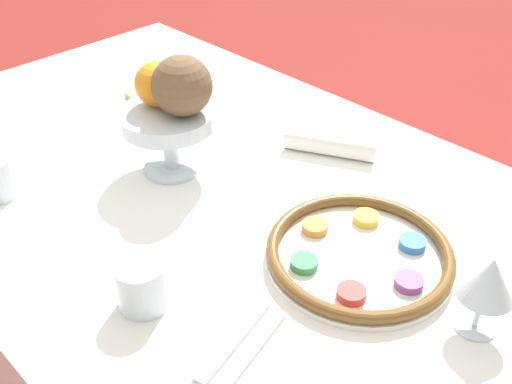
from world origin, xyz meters
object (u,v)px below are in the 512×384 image
fruit_stand (168,124)px  bread_plate (158,99)px  wine_glass (489,279)px  orange_fruit (157,84)px  coconut (180,86)px  seder_plate (359,254)px  cup_near (142,285)px  napkin_roll (330,144)px

fruit_stand → bread_plate: bearing=-32.0°
wine_glass → bread_plate: wine_glass is taller
wine_glass → fruit_stand: same height
orange_fruit → bread_plate: 0.31m
bread_plate → wine_glass: bearing=173.2°
coconut → bread_plate: 0.35m
seder_plate → bread_plate: seder_plate is taller
bread_plate → cup_near: bearing=140.8°
wine_glass → coconut: (0.58, 0.04, 0.09)m
seder_plate → fruit_stand: size_ratio=1.65×
coconut → cup_near: size_ratio=1.44×
fruit_stand → orange_fruit: (0.03, -0.01, 0.07)m
seder_plate → bread_plate: 0.67m
seder_plate → orange_fruit: bearing=5.0°
fruit_stand → bread_plate: size_ratio=1.11×
wine_glass → orange_fruit: size_ratio=1.54×
seder_plate → cup_near: 0.34m
seder_plate → coconut: size_ratio=2.71×
fruit_stand → orange_fruit: bearing=-10.0°
wine_glass → napkin_roll: size_ratio=0.69×
bread_plate → cup_near: cup_near is taller
orange_fruit → cup_near: 0.40m
coconut → cup_near: 0.37m
seder_plate → orange_fruit: orange_fruit is taller
cup_near → wine_glass: bearing=-140.3°
bread_plate → seder_plate: bearing=170.7°
orange_fruit → coconut: bearing=-172.8°
cup_near → bread_plate: bearing=-39.2°
bread_plate → orange_fruit: bearing=145.5°
seder_plate → napkin_roll: (0.24, -0.22, 0.01)m
cup_near → coconut: bearing=-49.9°
seder_plate → wine_glass: (-0.20, -0.01, 0.08)m
fruit_stand → cup_near: size_ratio=2.35×
seder_plate → bread_plate: size_ratio=1.83×
orange_fruit → cup_near: orange_fruit is taller
seder_plate → napkin_roll: size_ratio=1.60×
wine_glass → orange_fruit: 0.65m
orange_fruit → bread_plate: bearing=-34.5°
fruit_stand → coconut: coconut is taller
seder_plate → fruit_stand: fruit_stand is taller
wine_glass → fruit_stand: bearing=4.7°
orange_fruit → fruit_stand: bearing=170.0°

